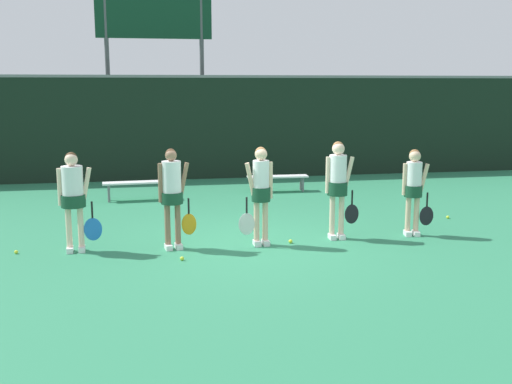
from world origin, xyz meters
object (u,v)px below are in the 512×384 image
(bench_courtside, at_px, (136,184))
(tennis_ball_4, at_px, (182,258))
(player_0, at_px, (73,193))
(player_1, at_px, (172,190))
(tennis_ball_0, at_px, (430,216))
(tennis_ball_5, at_px, (291,241))
(scoreboard, at_px, (154,29))
(player_2, at_px, (261,188))
(player_3, at_px, (338,181))
(player_4, at_px, (414,185))
(tennis_ball_3, at_px, (16,252))
(tennis_ball_1, at_px, (448,217))
(bench_far, at_px, (278,178))

(bench_courtside, height_order, tennis_ball_4, bench_courtside)
(player_0, relative_size, player_1, 0.98)
(tennis_ball_0, height_order, tennis_ball_5, same)
(scoreboard, bearing_deg, player_0, -99.63)
(player_0, xyz_separation_m, tennis_ball_4, (1.76, -0.88, -0.99))
(scoreboard, bearing_deg, player_1, -89.69)
(player_2, xyz_separation_m, player_3, (1.49, 0.19, 0.05))
(player_1, xyz_separation_m, player_4, (4.53, 0.13, -0.08))
(player_2, bearing_deg, player_3, 3.85)
(tennis_ball_0, relative_size, tennis_ball_5, 0.99)
(bench_courtside, height_order, player_0, player_0)
(scoreboard, xyz_separation_m, player_0, (-1.61, -9.48, -3.54))
(player_1, height_order, tennis_ball_4, player_1)
(tennis_ball_3, height_order, tennis_ball_4, tennis_ball_4)
(player_4, relative_size, tennis_ball_0, 23.46)
(scoreboard, relative_size, tennis_ball_0, 83.48)
(tennis_ball_1, bearing_deg, bench_courtside, 153.16)
(player_3, relative_size, tennis_ball_1, 27.10)
(bench_courtside, relative_size, player_2, 0.93)
(player_4, height_order, tennis_ball_3, player_4)
(tennis_ball_1, bearing_deg, player_4, -139.14)
(player_2, bearing_deg, bench_courtside, 112.11)
(tennis_ball_1, xyz_separation_m, tennis_ball_4, (-5.80, -2.08, 0.00))
(player_0, relative_size, tennis_ball_3, 26.84)
(bench_far, xyz_separation_m, player_0, (-4.68, -5.11, 0.66))
(tennis_ball_5, bearing_deg, player_0, 177.80)
(player_2, height_order, player_3, player_3)
(scoreboard, xyz_separation_m, player_3, (3.09, -9.44, -3.48))
(player_2, height_order, tennis_ball_4, player_2)
(player_3, xyz_separation_m, tennis_ball_3, (-5.69, -0.01, -1.06))
(scoreboard, height_order, tennis_ball_0, scoreboard)
(scoreboard, distance_m, tennis_ball_3, 10.80)
(tennis_ball_4, xyz_separation_m, tennis_ball_5, (2.00, 0.73, 0.00))
(bench_courtside, distance_m, tennis_ball_1, 7.41)
(player_0, height_order, tennis_ball_1, player_0)
(player_4, distance_m, tennis_ball_5, 2.60)
(player_2, bearing_deg, player_0, 173.82)
(player_4, bearing_deg, bench_courtside, 149.21)
(bench_far, distance_m, player_1, 6.08)
(player_2, xyz_separation_m, tennis_ball_4, (-1.45, -0.72, -1.01))
(player_4, xyz_separation_m, tennis_ball_4, (-4.42, -0.89, -0.93))
(scoreboard, distance_m, player_2, 10.38)
(tennis_ball_0, bearing_deg, tennis_ball_1, -34.43)
(player_1, height_order, player_4, player_1)
(player_1, distance_m, tennis_ball_0, 5.90)
(player_2, height_order, player_4, player_2)
(scoreboard, bearing_deg, tennis_ball_3, -105.39)
(bench_far, distance_m, tennis_ball_3, 7.63)
(player_2, bearing_deg, bench_far, 70.92)
(tennis_ball_4, bearing_deg, bench_far, 63.98)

